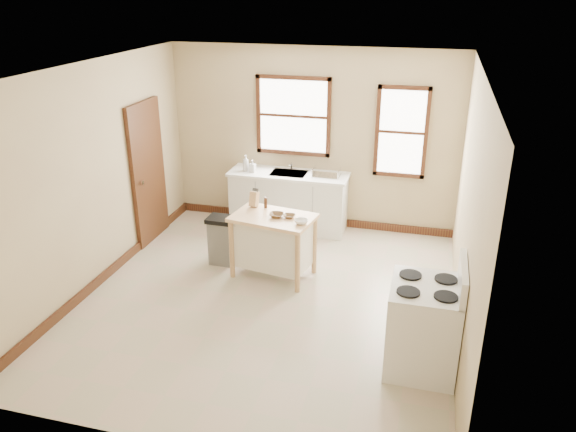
# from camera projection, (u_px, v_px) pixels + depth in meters

# --- Properties ---
(floor) EXTENTS (5.00, 5.00, 0.00)m
(floor) POSITION_uv_depth(u_px,v_px,m) (267.00, 299.00, 7.00)
(floor) COLOR #B6AC90
(floor) RESTS_ON ground
(ceiling) EXTENTS (5.00, 5.00, 0.00)m
(ceiling) POSITION_uv_depth(u_px,v_px,m) (263.00, 70.00, 5.92)
(ceiling) COLOR white
(ceiling) RESTS_ON ground
(wall_back) EXTENTS (4.50, 0.04, 2.80)m
(wall_back) POSITION_uv_depth(u_px,v_px,m) (312.00, 139.00, 8.69)
(wall_back) COLOR tan
(wall_back) RESTS_ON ground
(wall_left) EXTENTS (0.04, 5.00, 2.80)m
(wall_left) POSITION_uv_depth(u_px,v_px,m) (93.00, 178.00, 6.99)
(wall_left) COLOR tan
(wall_left) RESTS_ON ground
(wall_right) EXTENTS (0.04, 5.00, 2.80)m
(wall_right) POSITION_uv_depth(u_px,v_px,m) (469.00, 213.00, 5.93)
(wall_right) COLOR tan
(wall_right) RESTS_ON ground
(window_main) EXTENTS (1.17, 0.06, 1.22)m
(window_main) POSITION_uv_depth(u_px,v_px,m) (293.00, 116.00, 8.60)
(window_main) COLOR #34120E
(window_main) RESTS_ON wall_back
(window_side) EXTENTS (0.77, 0.06, 1.37)m
(window_side) POSITION_uv_depth(u_px,v_px,m) (401.00, 132.00, 8.27)
(window_side) COLOR #34120E
(window_side) RESTS_ON wall_back
(door_left) EXTENTS (0.06, 0.90, 2.10)m
(door_left) POSITION_uv_depth(u_px,v_px,m) (148.00, 173.00, 8.27)
(door_left) COLOR #34120E
(door_left) RESTS_ON ground
(baseboard_back) EXTENTS (4.50, 0.04, 0.12)m
(baseboard_back) POSITION_uv_depth(u_px,v_px,m) (311.00, 219.00, 9.18)
(baseboard_back) COLOR #34120E
(baseboard_back) RESTS_ON ground
(baseboard_left) EXTENTS (0.04, 5.00, 0.12)m
(baseboard_left) POSITION_uv_depth(u_px,v_px,m) (108.00, 273.00, 7.50)
(baseboard_left) COLOR #34120E
(baseboard_left) RESTS_ON ground
(sink_counter) EXTENTS (1.86, 0.62, 0.92)m
(sink_counter) POSITION_uv_depth(u_px,v_px,m) (289.00, 201.00, 8.85)
(sink_counter) COLOR silver
(sink_counter) RESTS_ON ground
(faucet) EXTENTS (0.03, 0.03, 0.22)m
(faucet) POSITION_uv_depth(u_px,v_px,m) (292.00, 163.00, 8.79)
(faucet) COLOR silver
(faucet) RESTS_ON sink_counter
(soap_bottle_a) EXTENTS (0.11, 0.11, 0.25)m
(soap_bottle_a) POSITION_uv_depth(u_px,v_px,m) (246.00, 163.00, 8.73)
(soap_bottle_a) COLOR #B2B2B2
(soap_bottle_a) RESTS_ON sink_counter
(soap_bottle_b) EXTENTS (0.10, 0.10, 0.19)m
(soap_bottle_b) POSITION_uv_depth(u_px,v_px,m) (252.00, 166.00, 8.69)
(soap_bottle_b) COLOR #B2B2B2
(soap_bottle_b) RESTS_ON sink_counter
(dish_rack) EXTENTS (0.42, 0.31, 0.10)m
(dish_rack) POSITION_uv_depth(u_px,v_px,m) (326.00, 173.00, 8.52)
(dish_rack) COLOR silver
(dish_rack) RESTS_ON sink_counter
(kitchen_island) EXTENTS (1.14, 0.83, 0.86)m
(kitchen_island) POSITION_uv_depth(u_px,v_px,m) (273.00, 246.00, 7.42)
(kitchen_island) COLOR #F5CB90
(kitchen_island) RESTS_ON ground
(knife_block) EXTENTS (0.11, 0.11, 0.20)m
(knife_block) POSITION_uv_depth(u_px,v_px,m) (254.00, 200.00, 7.52)
(knife_block) COLOR tan
(knife_block) RESTS_ON kitchen_island
(pepper_grinder) EXTENTS (0.06, 0.06, 0.15)m
(pepper_grinder) POSITION_uv_depth(u_px,v_px,m) (266.00, 203.00, 7.49)
(pepper_grinder) COLOR #3C2010
(pepper_grinder) RESTS_ON kitchen_island
(bowl_a) EXTENTS (0.20, 0.20, 0.05)m
(bowl_a) POSITION_uv_depth(u_px,v_px,m) (276.00, 215.00, 7.22)
(bowl_a) COLOR brown
(bowl_a) RESTS_ON kitchen_island
(bowl_b) EXTENTS (0.17, 0.17, 0.04)m
(bowl_b) POSITION_uv_depth(u_px,v_px,m) (289.00, 216.00, 7.20)
(bowl_b) COLOR brown
(bowl_b) RESTS_ON kitchen_island
(bowl_c) EXTENTS (0.19, 0.19, 0.05)m
(bowl_c) POSITION_uv_depth(u_px,v_px,m) (301.00, 222.00, 7.02)
(bowl_c) COLOR white
(bowl_c) RESTS_ON kitchen_island
(trash_bin) EXTENTS (0.36, 0.30, 0.69)m
(trash_bin) POSITION_uv_depth(u_px,v_px,m) (222.00, 240.00, 7.78)
(trash_bin) COLOR slate
(trash_bin) RESTS_ON ground
(gas_stove) EXTENTS (0.75, 0.76, 1.20)m
(gas_stove) POSITION_uv_depth(u_px,v_px,m) (424.00, 315.00, 5.56)
(gas_stove) COLOR white
(gas_stove) RESTS_ON ground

